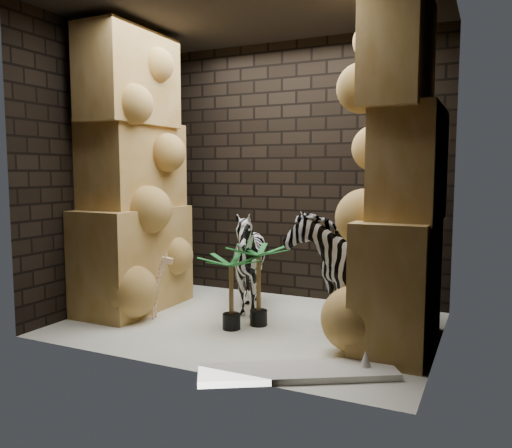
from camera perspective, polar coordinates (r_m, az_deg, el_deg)
The scene contains 14 objects.
floor at distance 5.08m, azimuth -0.76°, elevation -11.16°, with size 3.50×3.50×0.00m, color white.
ceiling at distance 5.09m, azimuth -0.81°, elevation 23.14°, with size 3.50×3.50×0.00m, color black.
wall_back at distance 6.01m, azimuth 4.48°, elevation 5.95°, with size 3.50×3.50×0.00m, color black.
wall_front at distance 3.78m, azimuth -9.17°, elevation 5.97°, with size 3.50×3.50×0.00m, color black.
wall_left at distance 5.84m, azimuth -16.47°, elevation 5.74°, with size 3.00×3.00×0.00m, color black.
wall_right at distance 4.39m, azimuth 20.34°, elevation 5.66°, with size 3.00×3.00×0.00m, color black.
rock_pillar_left at distance 5.62m, azimuth -13.79°, elevation 5.81°, with size 0.68×1.30×3.00m, color tan, non-canonical shape.
rock_pillar_right at distance 4.43m, azimuth 16.07°, elevation 5.79°, with size 0.58×1.25×3.00m, color tan, non-canonical shape.
zebra_right at distance 5.15m, azimuth 9.66°, elevation -3.33°, with size 0.61×1.14×1.35m, color white.
zebra_left at distance 5.33m, azimuth -0.80°, elevation -4.84°, with size 0.89×1.10×1.00m, color white.
giraffe_toy at distance 5.32m, azimuth -12.29°, elevation -6.68°, with size 0.35×0.12×0.69m, color #FFD19F, non-canonical shape.
palm_front at distance 4.94m, azimuth 0.30°, elevation -6.90°, with size 0.36×0.36×0.79m, color #145829, non-canonical shape.
palm_back at distance 4.84m, azimuth -2.79°, elevation -7.66°, with size 0.36×0.36×0.72m, color #145829, non-canonical shape.
surfboard at distance 3.89m, azimuth 4.69°, elevation -16.24°, with size 1.45×0.36×0.05m, color white.
Camera 1 is at (2.13, -4.37, 1.49)m, focal length 35.61 mm.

